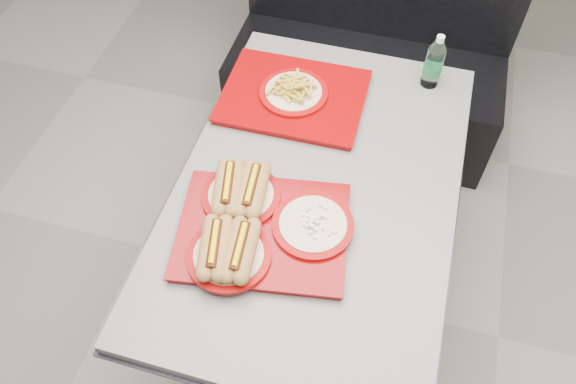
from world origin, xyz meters
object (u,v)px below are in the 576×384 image
(tray_far, at_px, (294,94))
(water_bottle, at_px, (434,64))
(tray_near, at_px, (255,225))
(booth_bench, at_px, (369,57))
(diner_table, at_px, (316,213))

(tray_far, relative_size, water_bottle, 2.40)
(tray_near, bearing_deg, booth_bench, 83.99)
(diner_table, distance_m, water_bottle, 0.70)
(water_bottle, bearing_deg, tray_near, -117.65)
(booth_bench, xyz_separation_m, tray_far, (-0.18, -0.73, 0.38))
(diner_table, bearing_deg, booth_bench, 90.00)
(tray_near, xyz_separation_m, water_bottle, (0.43, 0.82, 0.05))
(diner_table, bearing_deg, tray_far, 116.90)
(diner_table, bearing_deg, tray_near, -121.12)
(diner_table, bearing_deg, water_bottle, 63.78)
(tray_far, distance_m, water_bottle, 0.53)
(tray_far, bearing_deg, booth_bench, 76.06)
(diner_table, relative_size, booth_bench, 1.05)
(booth_bench, height_order, water_bottle, booth_bench)
(diner_table, distance_m, tray_near, 0.34)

